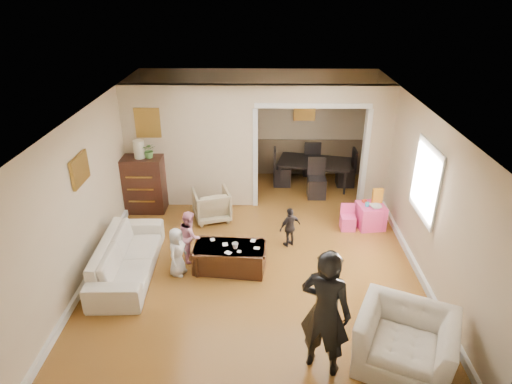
{
  "coord_description": "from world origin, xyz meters",
  "views": [
    {
      "loc": [
        0.12,
        -6.85,
        4.46
      ],
      "look_at": [
        0.0,
        0.2,
        1.05
      ],
      "focal_mm": 31.04,
      "sensor_mm": 36.0,
      "label": 1
    }
  ],
  "objects_px": {
    "armchair_back": "(211,205)",
    "table_lamp": "(139,149)",
    "coffee_table": "(230,258)",
    "armchair_front": "(405,341)",
    "cyan_cup": "(367,204)",
    "dining_table": "(314,173)",
    "child_kneel_b": "(190,236)",
    "play_table": "(370,216)",
    "coffee_cup": "(235,246)",
    "adult_person": "(325,312)",
    "sofa": "(128,257)",
    "child_toddler": "(290,227)",
    "child_kneel_a": "(177,252)",
    "dresser": "(143,184)"
  },
  "relations": [
    {
      "from": "sofa",
      "to": "child_toddler",
      "type": "bearing_deg",
      "value": -74.01
    },
    {
      "from": "dresser",
      "to": "child_kneel_a",
      "type": "relative_size",
      "value": 1.4
    },
    {
      "from": "armchair_back",
      "to": "child_kneel_b",
      "type": "bearing_deg",
      "value": 64.4
    },
    {
      "from": "cyan_cup",
      "to": "child_toddler",
      "type": "height_order",
      "value": "child_toddler"
    },
    {
      "from": "play_table",
      "to": "dining_table",
      "type": "xyz_separation_m",
      "value": [
        -0.92,
        1.96,
        0.05
      ]
    },
    {
      "from": "child_kneel_b",
      "to": "coffee_cup",
      "type": "bearing_deg",
      "value": -127.0
    },
    {
      "from": "cyan_cup",
      "to": "dining_table",
      "type": "height_order",
      "value": "dining_table"
    },
    {
      "from": "coffee_cup",
      "to": "child_kneel_b",
      "type": "distance_m",
      "value": 0.87
    },
    {
      "from": "dresser",
      "to": "dining_table",
      "type": "distance_m",
      "value": 3.94
    },
    {
      "from": "child_kneel_a",
      "to": "table_lamp",
      "type": "bearing_deg",
      "value": 42.47
    },
    {
      "from": "table_lamp",
      "to": "adult_person",
      "type": "height_order",
      "value": "adult_person"
    },
    {
      "from": "sofa",
      "to": "table_lamp",
      "type": "relative_size",
      "value": 5.95
    },
    {
      "from": "armchair_back",
      "to": "table_lamp",
      "type": "bearing_deg",
      "value": -31.44
    },
    {
      "from": "child_kneel_a",
      "to": "adult_person",
      "type": "bearing_deg",
      "value": -115.22
    },
    {
      "from": "dresser",
      "to": "armchair_front",
      "type": "bearing_deg",
      "value": -43.99
    },
    {
      "from": "table_lamp",
      "to": "child_kneel_a",
      "type": "relative_size",
      "value": 0.42
    },
    {
      "from": "play_table",
      "to": "dresser",
      "type": "bearing_deg",
      "value": 172.2
    },
    {
      "from": "play_table",
      "to": "child_toddler",
      "type": "relative_size",
      "value": 0.65
    },
    {
      "from": "dining_table",
      "to": "sofa",
      "type": "bearing_deg",
      "value": -121.03
    },
    {
      "from": "table_lamp",
      "to": "adult_person",
      "type": "relative_size",
      "value": 0.21
    },
    {
      "from": "adult_person",
      "to": "child_kneel_b",
      "type": "bearing_deg",
      "value": -23.59
    },
    {
      "from": "armchair_back",
      "to": "child_kneel_a",
      "type": "distance_m",
      "value": 1.92
    },
    {
      "from": "armchair_back",
      "to": "table_lamp",
      "type": "height_order",
      "value": "table_lamp"
    },
    {
      "from": "dresser",
      "to": "child_toddler",
      "type": "distance_m",
      "value": 3.29
    },
    {
      "from": "sofa",
      "to": "child_kneel_a",
      "type": "relative_size",
      "value": 2.52
    },
    {
      "from": "child_toddler",
      "to": "coffee_table",
      "type": "bearing_deg",
      "value": 2.17
    },
    {
      "from": "armchair_front",
      "to": "cyan_cup",
      "type": "bearing_deg",
      "value": 110.33
    },
    {
      "from": "coffee_cup",
      "to": "adult_person",
      "type": "bearing_deg",
      "value": -59.3
    },
    {
      "from": "dining_table",
      "to": "adult_person",
      "type": "bearing_deg",
      "value": -81.81
    },
    {
      "from": "armchair_back",
      "to": "armchair_front",
      "type": "relative_size",
      "value": 0.61
    },
    {
      "from": "armchair_back",
      "to": "armchair_front",
      "type": "xyz_separation_m",
      "value": [
        2.83,
        -3.77,
        0.06
      ]
    },
    {
      "from": "play_table",
      "to": "child_toddler",
      "type": "height_order",
      "value": "child_toddler"
    },
    {
      "from": "coffee_cup",
      "to": "child_toddler",
      "type": "bearing_deg",
      "value": 40.1
    },
    {
      "from": "armchair_back",
      "to": "dresser",
      "type": "xyz_separation_m",
      "value": [
        -1.45,
        0.37,
        0.27
      ]
    },
    {
      "from": "coffee_table",
      "to": "table_lamp",
      "type": "bearing_deg",
      "value": 132.72
    },
    {
      "from": "table_lamp",
      "to": "child_kneel_b",
      "type": "height_order",
      "value": "table_lamp"
    },
    {
      "from": "armchair_back",
      "to": "dresser",
      "type": "distance_m",
      "value": 1.52
    },
    {
      "from": "sofa",
      "to": "adult_person",
      "type": "xyz_separation_m",
      "value": [
        2.99,
        -1.94,
        0.56
      ]
    },
    {
      "from": "coffee_table",
      "to": "dining_table",
      "type": "bearing_deg",
      "value": 62.91
    },
    {
      "from": "child_kneel_a",
      "to": "dining_table",
      "type": "bearing_deg",
      "value": -19.4
    },
    {
      "from": "coffee_table",
      "to": "child_toddler",
      "type": "height_order",
      "value": "child_toddler"
    },
    {
      "from": "sofa",
      "to": "table_lamp",
      "type": "distance_m",
      "value": 2.49
    },
    {
      "from": "coffee_cup",
      "to": "adult_person",
      "type": "distance_m",
      "value": 2.39
    },
    {
      "from": "table_lamp",
      "to": "armchair_back",
      "type": "bearing_deg",
      "value": -14.14
    },
    {
      "from": "dresser",
      "to": "adult_person",
      "type": "distance_m",
      "value": 5.3
    },
    {
      "from": "coffee_cup",
      "to": "table_lamp",
      "type": "bearing_deg",
      "value": 133.48
    },
    {
      "from": "child_kneel_a",
      "to": "child_kneel_b",
      "type": "relative_size",
      "value": 0.92
    },
    {
      "from": "coffee_cup",
      "to": "dresser",
      "type": "bearing_deg",
      "value": 133.48
    },
    {
      "from": "sofa",
      "to": "armchair_front",
      "type": "relative_size",
      "value": 1.84
    },
    {
      "from": "dining_table",
      "to": "cyan_cup",
      "type": "bearing_deg",
      "value": -55.01
    }
  ]
}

